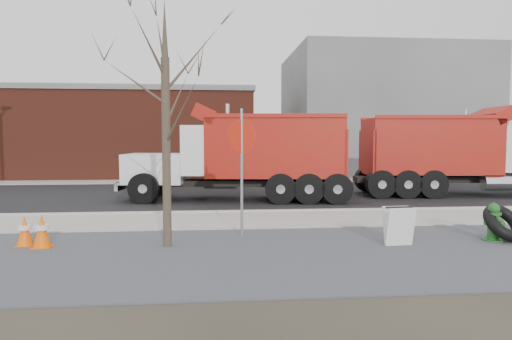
{
  "coord_description": "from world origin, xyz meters",
  "views": [
    {
      "loc": [
        -2.19,
        -12.33,
        2.32
      ],
      "look_at": [
        -0.99,
        0.81,
        1.4
      ],
      "focal_mm": 32.0,
      "sensor_mm": 36.0,
      "label": 1
    }
  ],
  "objects": [
    {
      "name": "ground",
      "position": [
        0.0,
        0.0,
        0.0
      ],
      "size": [
        120.0,
        120.0,
        0.0
      ],
      "primitive_type": "plane",
      "color": "#383328",
      "rests_on": "ground"
    },
    {
      "name": "gravel_verge",
      "position": [
        0.0,
        -3.5,
        0.01
      ],
      "size": [
        60.0,
        5.0,
        0.03
      ],
      "primitive_type": "cube",
      "color": "slate",
      "rests_on": "ground"
    },
    {
      "name": "sidewalk",
      "position": [
        0.0,
        0.25,
        0.03
      ],
      "size": [
        60.0,
        2.5,
        0.06
      ],
      "primitive_type": "cube",
      "color": "#9E9B93",
      "rests_on": "ground"
    },
    {
      "name": "curb",
      "position": [
        0.0,
        1.55,
        0.06
      ],
      "size": [
        60.0,
        0.15,
        0.11
      ],
      "primitive_type": "cube",
      "color": "#9E9B93",
      "rests_on": "ground"
    },
    {
      "name": "road",
      "position": [
        0.0,
        6.3,
        0.01
      ],
      "size": [
        60.0,
        9.4,
        0.02
      ],
      "primitive_type": "cube",
      "color": "black",
      "rests_on": "ground"
    },
    {
      "name": "far_sidewalk",
      "position": [
        0.0,
        12.0,
        0.03
      ],
      "size": [
        60.0,
        2.0,
        0.06
      ],
      "primitive_type": "cube",
      "color": "#9E9B93",
      "rests_on": "ground"
    },
    {
      "name": "building_grey",
      "position": [
        9.0,
        18.0,
        4.0
      ],
      "size": [
        12.0,
        10.0,
        8.0
      ],
      "color": "gray",
      "rests_on": "ground"
    },
    {
      "name": "building_brick",
      "position": [
        -10.0,
        17.0,
        2.65
      ],
      "size": [
        20.2,
        8.2,
        5.3
      ],
      "color": "maroon",
      "rests_on": "ground"
    },
    {
      "name": "bare_tree",
      "position": [
        -3.2,
        -2.6,
        3.3
      ],
      "size": [
        3.2,
        3.2,
        5.2
      ],
      "color": "#382D23",
      "rests_on": "ground"
    },
    {
      "name": "fire_hydrant",
      "position": [
        4.03,
        -2.77,
        0.41
      ],
      "size": [
        0.5,
        0.49,
        0.89
      ],
      "rotation": [
        0.0,
        0.0,
        0.3
      ],
      "color": "#276024",
      "rests_on": "ground"
    },
    {
      "name": "truck_tire",
      "position": [
        4.26,
        -2.77,
        0.43
      ],
      "size": [
        1.23,
        1.18,
        0.88
      ],
      "color": "black",
      "rests_on": "ground"
    },
    {
      "name": "stop_sign",
      "position": [
        -1.56,
        -1.8,
        2.03
      ],
      "size": [
        0.7,
        0.47,
        3.0
      ],
      "rotation": [
        0.0,
        0.0,
        0.18
      ],
      "color": "gray",
      "rests_on": "ground"
    },
    {
      "name": "sandwich_board",
      "position": [
        1.73,
        -3.02,
        0.45
      ],
      "size": [
        0.64,
        0.43,
        0.85
      ],
      "rotation": [
        0.0,
        0.0,
        0.08
      ],
      "color": "white",
      "rests_on": "ground"
    },
    {
      "name": "traffic_cone_near",
      "position": [
        -5.82,
        -2.5,
        0.37
      ],
      "size": [
        0.38,
        0.38,
        0.73
      ],
      "color": "#FF6008",
      "rests_on": "ground"
    },
    {
      "name": "traffic_cone_far",
      "position": [
        -6.25,
        -2.29,
        0.34
      ],
      "size": [
        0.35,
        0.35,
        0.67
      ],
      "color": "#FF6008",
      "rests_on": "ground"
    },
    {
      "name": "dump_truck_red_a",
      "position": [
        7.53,
        5.23,
        1.79
      ],
      "size": [
        8.8,
        3.1,
        3.53
      ],
      "rotation": [
        0.0,
        0.0,
        -0.09
      ],
      "color": "black",
      "rests_on": "ground"
    },
    {
      "name": "dump_truck_red_b",
      "position": [
        -1.01,
        4.52,
        1.78
      ],
      "size": [
        8.35,
        3.23,
        3.49
      ],
      "rotation": [
        0.0,
        0.0,
        3.03
      ],
      "color": "black",
      "rests_on": "ground"
    }
  ]
}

